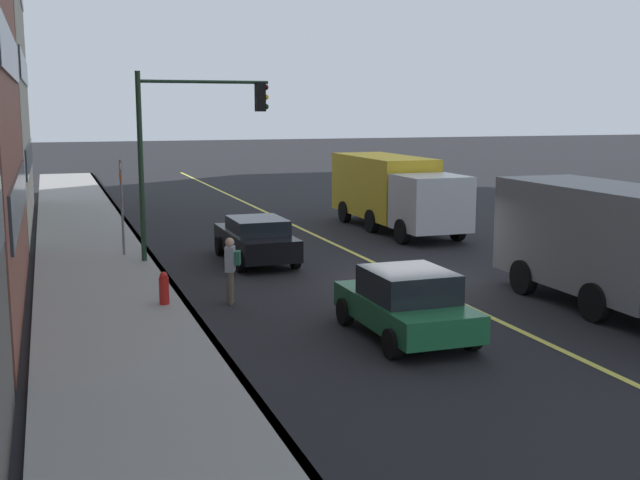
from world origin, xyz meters
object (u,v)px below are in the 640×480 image
Objects in this scene: truck_gray at (627,246)px; traffic_light_mast at (190,133)px; street_sign_post at (122,202)px; truck_yellow at (394,190)px; car_black at (256,239)px; pedestrian_with_backpack at (231,265)px; car_green at (406,303)px; fire_hydrant at (164,291)px.

traffic_light_mast reaches higher than truck_gray.
street_sign_post is (1.21, 2.03, -2.17)m from traffic_light_mast.
street_sign_post reaches higher than truck_yellow.
street_sign_post is at bearing 44.36° from truck_gray.
car_black is 11.19m from truck_gray.
truck_gray is 9.44m from pedestrian_with_backpack.
car_green is 4.16× the size of fire_hydrant.
street_sign_post reaches higher than truck_gray.
truck_gray is at bearing 178.95° from truck_yellow.
traffic_light_mast is at bearing -0.59° from pedestrian_with_backpack.
car_black is 9.17m from car_green.
fire_hydrant is at bearing -177.49° from street_sign_post.
street_sign_post is (10.77, 10.53, 0.26)m from truck_gray.
car_black is 0.76× the size of traffic_light_mast.
truck_gray reaches higher than car_green.
pedestrian_with_backpack is (-5.07, 1.94, 0.23)m from car_black.
car_green is 11.97m from street_sign_post.
fire_hydrant is (3.82, 10.23, -1.14)m from truck_gray.
car_black is 5.43m from pedestrian_with_backpack.
car_black is 0.53× the size of truck_yellow.
traffic_light_mast is (9.56, 8.50, 2.44)m from truck_gray.
pedestrian_with_backpack is (4.06, 2.83, 0.22)m from car_green.
car_green is at bearing 91.37° from truck_gray.
car_black is 0.55× the size of truck_gray.
pedestrian_with_backpack is at bearing 65.41° from truck_gray.
car_black is 1.40× the size of street_sign_post.
street_sign_post is (10.91, 4.81, 1.12)m from car_green.
fire_hydrant is at bearing 48.68° from car_green.
truck_gray is 4.92× the size of pedestrian_with_backpack.
truck_gray is 1.39× the size of traffic_light_mast.
traffic_light_mast reaches higher than car_black.
fire_hydrant is (-5.74, 1.73, -3.57)m from traffic_light_mast.
truck_yellow is at bearing -64.70° from traffic_light_mast.
traffic_light_mast reaches higher than fire_hydrant.
car_green is 15.09m from truck_yellow.
truck_gray reaches higher than fire_hydrant.
street_sign_post is at bearing 2.51° from fire_hydrant.
pedestrian_with_backpack is (3.92, 8.56, -0.64)m from truck_gray.
truck_yellow is (13.70, -0.25, -0.03)m from truck_gray.
pedestrian_with_backpack reaches higher than car_green.
truck_yellow is at bearing -42.03° from pedestrian_with_backpack.
truck_yellow is 9.99m from traffic_light_mast.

